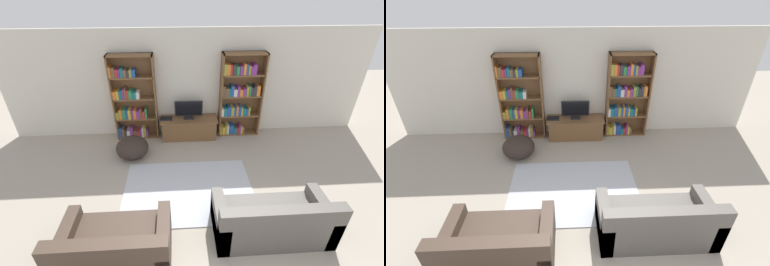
% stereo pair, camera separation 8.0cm
% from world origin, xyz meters
% --- Properties ---
extents(wall_back, '(8.80, 0.06, 2.60)m').
position_xyz_m(wall_back, '(0.00, 4.23, 1.30)').
color(wall_back, silver).
rests_on(wall_back, ground_plane).
extents(bookshelf_left, '(1.03, 0.30, 2.09)m').
position_xyz_m(bookshelf_left, '(-1.37, 4.06, 0.97)').
color(bookshelf_left, brown).
rests_on(bookshelf_left, ground_plane).
extents(bookshelf_right, '(1.03, 0.30, 2.09)m').
position_xyz_m(bookshelf_right, '(1.21, 4.05, 1.02)').
color(bookshelf_right, brown).
rests_on(bookshelf_right, ground_plane).
extents(tv_stand, '(1.41, 0.51, 0.53)m').
position_xyz_m(tv_stand, '(-0.02, 3.91, 0.27)').
color(tv_stand, brown).
rests_on(tv_stand, ground_plane).
extents(television, '(0.68, 0.16, 0.46)m').
position_xyz_m(television, '(-0.02, 3.93, 0.77)').
color(television, black).
rests_on(television, tv_stand).
extents(laptop, '(0.31, 0.21, 0.03)m').
position_xyz_m(laptop, '(-0.58, 3.93, 0.54)').
color(laptop, '#28282D').
rests_on(laptop, tv_stand).
extents(area_rug, '(2.47, 1.74, 0.02)m').
position_xyz_m(area_rug, '(-0.14, 1.95, 0.01)').
color(area_rug, '#B2B7C1').
rests_on(area_rug, ground_plane).
extents(couch_left_sectional, '(1.52, 0.99, 0.87)m').
position_xyz_m(couch_left_sectional, '(-1.22, 0.60, 0.28)').
color(couch_left_sectional, '#423328').
rests_on(couch_left_sectional, ground_plane).
extents(couch_right_sofa, '(1.79, 0.88, 0.85)m').
position_xyz_m(couch_right_sofa, '(1.11, 0.92, 0.28)').
color(couch_right_sofa, '#56514C').
rests_on(couch_right_sofa, ground_plane).
extents(beanbag_ottoman, '(0.72, 0.72, 0.47)m').
position_xyz_m(beanbag_ottoman, '(-1.34, 3.15, 0.24)').
color(beanbag_ottoman, '#2D231E').
rests_on(beanbag_ottoman, ground_plane).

